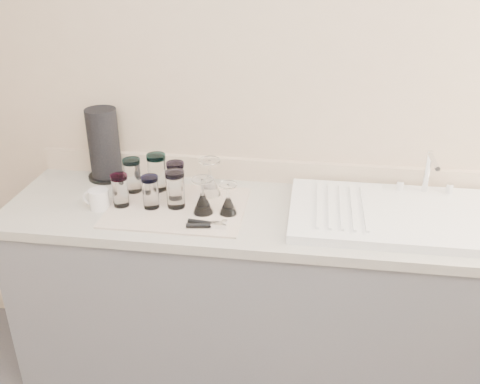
% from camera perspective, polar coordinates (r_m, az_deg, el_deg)
% --- Properties ---
extents(room_envelope, '(3.54, 3.50, 2.52)m').
position_cam_1_polar(room_envelope, '(0.82, -7.37, -0.41)').
color(room_envelope, '#545459').
rests_on(room_envelope, ground).
extents(counter_unit, '(2.06, 0.62, 0.90)m').
position_cam_1_polar(counter_unit, '(2.42, 1.53, -11.32)').
color(counter_unit, slate).
rests_on(counter_unit, ground).
extents(sink_unit, '(0.82, 0.50, 0.22)m').
position_cam_1_polar(sink_unit, '(2.18, 16.24, -2.29)').
color(sink_unit, white).
rests_on(sink_unit, counter_unit).
extents(dish_towel, '(0.55, 0.42, 0.01)m').
position_cam_1_polar(dish_towel, '(2.20, -6.69, -1.62)').
color(dish_towel, silver).
rests_on(dish_towel, counter_unit).
extents(tumbler_teal, '(0.07, 0.07, 0.15)m').
position_cam_1_polar(tumbler_teal, '(2.33, -11.39, 1.79)').
color(tumbler_teal, white).
rests_on(tumbler_teal, dish_towel).
extents(tumbler_cyan, '(0.08, 0.08, 0.16)m').
position_cam_1_polar(tumbler_cyan, '(2.32, -8.85, 2.13)').
color(tumbler_cyan, white).
rests_on(tumbler_cyan, dish_towel).
extents(tumbler_purple, '(0.07, 0.07, 0.15)m').
position_cam_1_polar(tumbler_purple, '(2.26, -6.86, 1.41)').
color(tumbler_purple, white).
rests_on(tumbler_purple, dish_towel).
extents(tumbler_magenta, '(0.07, 0.07, 0.14)m').
position_cam_1_polar(tumbler_magenta, '(2.21, -12.66, 0.21)').
color(tumbler_magenta, white).
rests_on(tumbler_magenta, dish_towel).
extents(tumbler_blue, '(0.07, 0.07, 0.14)m').
position_cam_1_polar(tumbler_blue, '(2.18, -9.52, 0.03)').
color(tumbler_blue, white).
rests_on(tumbler_blue, dish_towel).
extents(tumbler_lavender, '(0.08, 0.08, 0.15)m').
position_cam_1_polar(tumbler_lavender, '(2.16, -6.90, 0.32)').
color(tumbler_lavender, white).
rests_on(tumbler_lavender, dish_towel).
extents(goblet_back_left, '(0.09, 0.09, 0.16)m').
position_cam_1_polar(goblet_back_left, '(2.26, -3.21, 0.99)').
color(goblet_back_left, white).
rests_on(goblet_back_left, dish_towel).
extents(goblet_front_left, '(0.08, 0.08, 0.15)m').
position_cam_1_polar(goblet_front_left, '(2.12, -3.97, -0.98)').
color(goblet_front_left, white).
rests_on(goblet_front_left, dish_towel).
extents(goblet_front_right, '(0.07, 0.07, 0.13)m').
position_cam_1_polar(goblet_front_right, '(2.11, -1.27, -1.23)').
color(goblet_front_right, white).
rests_on(goblet_front_right, dish_towel).
extents(can_opener, '(0.15, 0.06, 0.02)m').
position_cam_1_polar(can_opener, '(2.03, -3.55, -3.47)').
color(can_opener, silver).
rests_on(can_opener, dish_towel).
extents(white_mug, '(0.11, 0.09, 0.08)m').
position_cam_1_polar(white_mug, '(2.24, -14.86, -0.74)').
color(white_mug, white).
rests_on(white_mug, counter_unit).
extents(paper_towel_roll, '(0.17, 0.17, 0.32)m').
position_cam_1_polar(paper_towel_roll, '(2.47, -14.30, 4.88)').
color(paper_towel_roll, black).
rests_on(paper_towel_roll, counter_unit).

